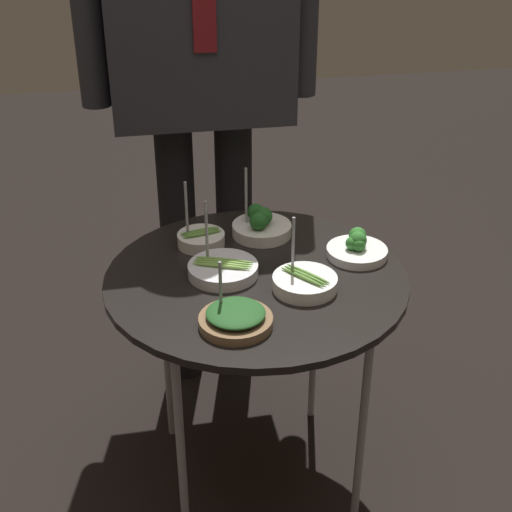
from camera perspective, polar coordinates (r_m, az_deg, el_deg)
name	(u,v)px	position (r m, az deg, el deg)	size (l,w,h in m)	color
ground_plane	(256,475)	(2.06, 0.00, -17.08)	(8.00, 8.00, 0.00)	black
serving_cart	(256,290)	(1.68, 0.00, -2.71)	(0.71, 0.71, 0.64)	black
bowl_broccoli_back_right	(357,248)	(1.75, 8.07, 0.63)	(0.15, 0.15, 0.07)	white
bowl_asparagus_front_center	(305,282)	(1.60, 3.91, -2.12)	(0.15, 0.15, 0.16)	white
bowl_asparagus_mid_left	(223,269)	(1.66, -2.67, -1.05)	(0.16, 0.16, 0.18)	silver
bowl_broccoli_mid_right	(261,226)	(1.83, 0.40, 2.44)	(0.15, 0.15, 0.18)	silver
bowl_spinach_near_rim	(236,318)	(1.48, -1.64, -4.97)	(0.16, 0.16, 0.14)	brown
bowl_asparagus_center	(201,239)	(1.79, -4.43, 1.39)	(0.12, 0.12, 0.17)	silver
waiter_figure	(199,28)	(1.96, -4.58, 17.69)	(0.64, 0.24, 1.74)	black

